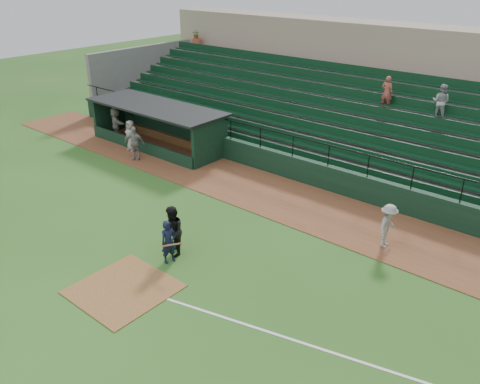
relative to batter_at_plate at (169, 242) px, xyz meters
The scene contains 12 objects.
ground 1.40m from the batter_at_plate, 87.10° to the right, with size 90.00×90.00×0.00m, color #2C5A1D.
warning_track 6.92m from the batter_at_plate, 89.52° to the left, with size 40.00×4.00×0.03m, color brown.
home_plate_dirt 2.28m from the batter_at_plate, 88.46° to the right, with size 3.00×3.00×0.03m, color brown.
foul_line 8.10m from the batter_at_plate, ahead, with size 18.00×0.09×0.01m, color white.
stadium_structure 15.40m from the batter_at_plate, 89.79° to the left, with size 38.00×13.08×6.40m.
dugout 12.86m from the batter_at_plate, 138.99° to the left, with size 8.90×3.20×2.42m.
batter_at_plate is the anchor object (origin of this frame).
umpire 0.51m from the batter_at_plate, 120.80° to the left, with size 0.94×0.73×1.94m, color black.
runner 8.11m from the batter_at_plate, 47.23° to the left, with size 1.12×0.64×1.74m, color #9C9792.
dugout_player_a 10.58m from the batter_at_plate, 147.44° to the left, with size 1.09×0.45×1.85m, color gray.
dugout_player_b 12.05m from the batter_at_plate, 147.62° to the left, with size 0.86×0.56×1.77m, color #A29D98.
dugout_player_c 14.79m from the batter_at_plate, 150.00° to the left, with size 1.72×0.55×1.85m, color #ADA7A2.
Camera 1 is at (11.48, -8.69, 9.81)m, focal length 36.64 mm.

